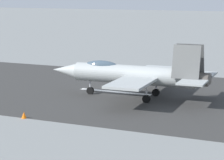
% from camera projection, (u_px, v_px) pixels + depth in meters
% --- Properties ---
extents(ground_plane, '(400.00, 400.00, 0.00)m').
position_uv_depth(ground_plane, '(111.00, 92.00, 52.24)').
color(ground_plane, gray).
extents(runway_strip, '(240.00, 26.00, 0.02)m').
position_uv_depth(runway_strip, '(111.00, 91.00, 52.23)').
color(runway_strip, '#333231').
rests_on(runway_strip, ground).
extents(fighter_jet, '(16.81, 13.40, 5.61)m').
position_uv_depth(fighter_jet, '(134.00, 74.00, 48.74)').
color(fighter_jet, '#A4AAAA').
rests_on(fighter_jet, ground).
extents(marker_cone_mid, '(0.44, 0.44, 0.55)m').
position_uv_depth(marker_cone_mid, '(24.00, 115.00, 41.35)').
color(marker_cone_mid, orange).
rests_on(marker_cone_mid, ground).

